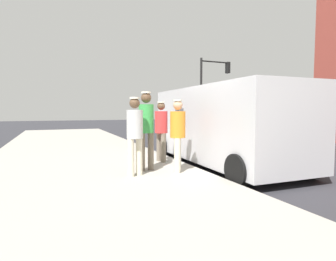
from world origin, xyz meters
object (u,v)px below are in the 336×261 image
(pedestrian_in_red, at_px, (161,128))
(parked_van, at_px, (223,124))
(pedestrian_in_gray, at_px, (135,131))
(pedestrian_in_orange, at_px, (178,131))
(traffic_light_corner, at_px, (211,83))
(parking_meter_near, at_px, (179,125))
(pedestrian_in_green, at_px, (146,125))

(pedestrian_in_red, bearing_deg, parked_van, 164.63)
(pedestrian_in_gray, relative_size, pedestrian_in_red, 1.02)
(pedestrian_in_orange, relative_size, traffic_light_corner, 0.31)
(parking_meter_near, height_order, pedestrian_in_red, pedestrian_in_red)
(pedestrian_in_orange, distance_m, pedestrian_in_red, 1.35)
(pedestrian_in_green, distance_m, traffic_light_corner, 14.33)
(pedestrian_in_orange, bearing_deg, parking_meter_near, -118.16)
(parking_meter_near, relative_size, pedestrian_in_gray, 0.92)
(parked_van, xyz_separation_m, traffic_light_corner, (-6.18, -10.84, 2.36))
(parked_van, bearing_deg, pedestrian_in_red, -15.37)
(pedestrian_in_orange, bearing_deg, pedestrian_in_gray, -1.26)
(pedestrian_in_green, distance_m, pedestrian_in_red, 1.14)
(pedestrian_in_orange, xyz_separation_m, pedestrian_in_red, (-0.12, -1.34, -0.00))
(pedestrian_in_gray, xyz_separation_m, pedestrian_in_red, (-1.10, -1.32, -0.02))
(pedestrian_in_gray, distance_m, pedestrian_in_green, 0.60)
(parked_van, bearing_deg, pedestrian_in_gray, 17.30)
(parking_meter_near, bearing_deg, parked_van, -167.01)
(parked_van, bearing_deg, pedestrian_in_orange, 26.29)
(pedestrian_in_green, distance_m, parked_van, 2.41)
(pedestrian_in_green, height_order, pedestrian_in_red, pedestrian_in_green)
(parking_meter_near, distance_m, pedestrian_in_green, 0.88)
(pedestrian_in_red, relative_size, traffic_light_corner, 0.31)
(parking_meter_near, height_order, traffic_light_corner, traffic_light_corner)
(pedestrian_in_orange, height_order, parked_van, parked_van)
(traffic_light_corner, bearing_deg, pedestrian_in_orange, 55.81)
(parking_meter_near, bearing_deg, pedestrian_in_orange, 61.84)
(pedestrian_in_gray, distance_m, pedestrian_in_orange, 0.98)
(parking_meter_near, relative_size, parked_van, 0.29)
(pedestrian_in_gray, distance_m, traffic_light_corner, 14.93)
(pedestrian_in_gray, xyz_separation_m, pedestrian_in_orange, (-0.98, 0.02, -0.02))
(parking_meter_near, bearing_deg, traffic_light_corner, -124.46)
(pedestrian_in_green, xyz_separation_m, pedestrian_in_orange, (-0.59, 0.46, -0.12))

